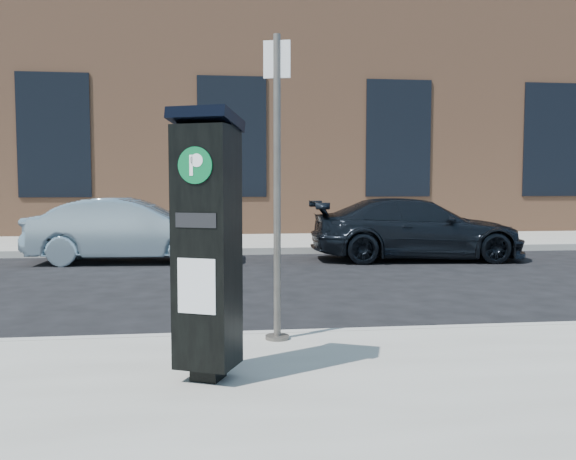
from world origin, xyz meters
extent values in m
plane|color=black|center=(0.00, 0.00, 0.00)|extent=(120.00, 120.00, 0.00)
cube|color=gray|center=(0.00, 14.00, 0.07)|extent=(60.00, 12.00, 0.15)
cube|color=#9E9B93|center=(0.00, -0.02, 0.07)|extent=(60.00, 0.12, 0.16)
cube|color=#9E9B93|center=(0.00, 8.02, 0.07)|extent=(60.00, 0.12, 0.16)
cube|color=#966344|center=(0.00, 17.00, 4.00)|extent=(28.00, 10.00, 8.00)
cube|color=#59544C|center=(0.00, 17.00, 8.10)|extent=(28.00, 10.00, 0.30)
cube|color=black|center=(-5.00, 11.98, 3.00)|extent=(2.00, 0.06, 3.50)
cube|color=black|center=(0.00, 11.98, 3.00)|extent=(2.00, 0.06, 3.50)
cube|color=black|center=(5.00, 11.98, 3.00)|extent=(2.00, 0.06, 3.50)
cube|color=black|center=(10.00, 11.98, 3.00)|extent=(2.00, 0.06, 3.50)
cube|color=black|center=(-0.62, -1.42, 0.20)|extent=(0.28, 0.28, 0.11)
cube|color=black|center=(-0.62, -1.42, 1.15)|extent=(0.54, 0.51, 1.79)
cube|color=black|center=(-0.62, -1.42, 2.09)|extent=(0.59, 0.56, 0.17)
cylinder|color=#065128|center=(-0.70, -1.59, 1.75)|extent=(0.25, 0.12, 0.26)
cube|color=white|center=(-0.70, -1.59, 1.75)|extent=(0.09, 0.05, 0.15)
cube|color=silver|center=(-0.70, -1.59, 0.89)|extent=(0.27, 0.13, 0.40)
cube|color=black|center=(-0.70, -1.59, 1.36)|extent=(0.29, 0.14, 0.11)
cylinder|color=#5D5752|center=(0.02, -0.30, 0.17)|extent=(0.23, 0.23, 0.03)
cylinder|color=#5D5752|center=(0.02, -0.30, 1.57)|extent=(0.07, 0.07, 2.84)
cube|color=silver|center=(0.02, -0.30, 2.77)|extent=(0.25, 0.09, 0.34)
imported|color=#8FA8B6|center=(-2.28, 6.93, 0.67)|extent=(4.14, 1.64, 1.34)
imported|color=black|center=(3.76, 6.63, 0.66)|extent=(4.66, 2.17, 1.32)
camera|label=1|loc=(-0.58, -5.97, 1.62)|focal=38.00mm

